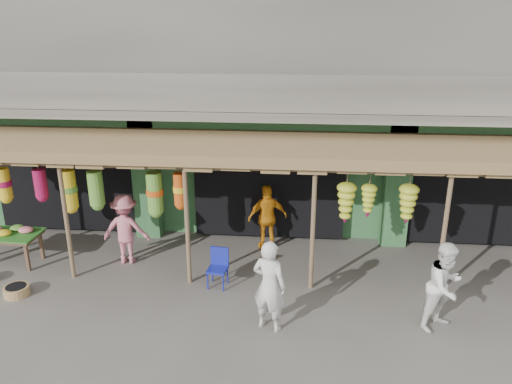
# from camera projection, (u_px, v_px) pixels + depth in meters

# --- Properties ---
(ground) EXTENTS (80.00, 80.00, 0.00)m
(ground) POSITION_uv_depth(u_px,v_px,m) (262.00, 280.00, 10.45)
(ground) COLOR #514C47
(ground) RESTS_ON ground
(building) EXTENTS (16.40, 6.80, 7.00)m
(building) POSITION_uv_depth(u_px,v_px,m) (276.00, 87.00, 13.89)
(building) COLOR gray
(building) RESTS_ON ground
(awning) EXTENTS (14.00, 2.70, 2.79)m
(awning) POSITION_uv_depth(u_px,v_px,m) (260.00, 151.00, 10.35)
(awning) COLOR brown
(awning) RESTS_ON ground
(flower_table) EXTENTS (1.43, 0.87, 0.85)m
(flower_table) POSITION_uv_depth(u_px,v_px,m) (8.00, 235.00, 10.98)
(flower_table) COLOR brown
(flower_table) RESTS_ON ground
(blue_chair) EXTENTS (0.43, 0.43, 0.80)m
(blue_chair) POSITION_uv_depth(u_px,v_px,m) (218.00, 265.00, 10.15)
(blue_chair) COLOR #161F93
(blue_chair) RESTS_ON ground
(basket_mid) EXTENTS (0.51, 0.51, 0.19)m
(basket_mid) POSITION_uv_depth(u_px,v_px,m) (17.00, 291.00, 9.87)
(basket_mid) COLOR olive
(basket_mid) RESTS_ON ground
(person_front) EXTENTS (0.72, 0.60, 1.68)m
(person_front) POSITION_uv_depth(u_px,v_px,m) (269.00, 286.00, 8.60)
(person_front) COLOR silver
(person_front) RESTS_ON ground
(person_right) EXTENTS (1.00, 0.98, 1.62)m
(person_right) POSITION_uv_depth(u_px,v_px,m) (445.00, 286.00, 8.63)
(person_right) COLOR white
(person_right) RESTS_ON ground
(person_vendor) EXTENTS (1.00, 0.66, 1.58)m
(person_vendor) POSITION_uv_depth(u_px,v_px,m) (267.00, 217.00, 11.64)
(person_vendor) COLOR orange
(person_vendor) RESTS_ON ground
(person_shopper) EXTENTS (1.05, 0.63, 1.59)m
(person_shopper) POSITION_uv_depth(u_px,v_px,m) (126.00, 229.00, 10.99)
(person_shopper) COLOR #D3707F
(person_shopper) RESTS_ON ground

